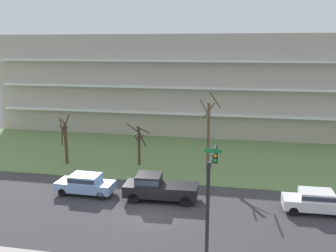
% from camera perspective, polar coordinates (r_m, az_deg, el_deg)
% --- Properties ---
extents(ground, '(160.00, 160.00, 0.00)m').
position_cam_1_polar(ground, '(26.42, -2.45, -13.15)').
color(ground, '#38383A').
extents(grass_lawn_strip, '(80.00, 16.00, 0.08)m').
position_cam_1_polar(grass_lawn_strip, '(39.28, 2.42, -4.57)').
color(grass_lawn_strip, '#66844C').
rests_on(grass_lawn_strip, ground).
extents(apartment_building, '(52.42, 12.88, 12.62)m').
position_cam_1_polar(apartment_building, '(51.73, 4.91, 6.49)').
color(apartment_building, '#B2A899').
rests_on(apartment_building, ground).
extents(tree_far_left, '(1.01, 1.02, 4.86)m').
position_cam_1_polar(tree_far_left, '(37.45, -15.20, -2.06)').
color(tree_far_left, '#4C3828').
rests_on(tree_far_left, ground).
extents(tree_left, '(2.09, 1.55, 4.19)m').
position_cam_1_polar(tree_left, '(35.80, -4.36, -2.57)').
color(tree_left, '#423023').
rests_on(tree_left, ground).
extents(tree_center, '(1.88, 1.66, 7.43)m').
position_cam_1_polar(tree_center, '(34.13, 6.11, -1.02)').
color(tree_center, brown).
rests_on(tree_center, ground).
extents(sedan_blue_near_left, '(4.43, 1.87, 1.57)m').
position_cam_1_polar(sedan_blue_near_left, '(30.06, -12.32, -8.44)').
color(sedan_blue_near_left, '#8CB2E0').
rests_on(sedan_blue_near_left, ground).
extents(sedan_white_center_left, '(4.44, 1.89, 1.57)m').
position_cam_1_polar(sedan_white_center_left, '(28.19, 21.37, -10.41)').
color(sedan_white_center_left, white).
rests_on(sedan_white_center_left, ground).
extents(pickup_black_center_right, '(5.50, 2.28, 1.95)m').
position_cam_1_polar(pickup_black_center_right, '(28.28, -1.56, -9.17)').
color(pickup_black_center_right, black).
rests_on(pickup_black_center_right, ground).
extents(traffic_signal_mast, '(0.90, 4.69, 5.99)m').
position_cam_1_polar(traffic_signal_mast, '(19.60, 6.45, -9.43)').
color(traffic_signal_mast, black).
rests_on(traffic_signal_mast, ground).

